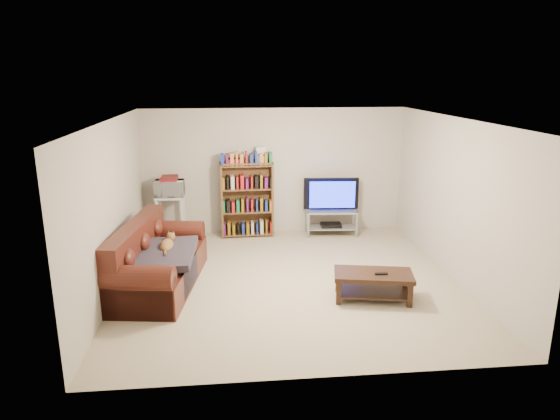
{
  "coord_description": "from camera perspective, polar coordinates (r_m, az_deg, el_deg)",
  "views": [
    {
      "loc": [
        -0.84,
        -6.92,
        3.01
      ],
      "look_at": [
        -0.1,
        0.4,
        1.0
      ],
      "focal_mm": 32.0,
      "sensor_mm": 36.0,
      "label": 1
    }
  ],
  "objects": [
    {
      "name": "television",
      "position": [
        9.53,
        5.93,
        1.76
      ],
      "size": [
        1.06,
        0.21,
        0.61
      ],
      "primitive_type": "imported",
      "rotation": [
        0.0,
        0.0,
        3.07
      ],
      "color": "black",
      "rests_on": "tv_stand"
    },
    {
      "name": "sofa",
      "position": [
        7.52,
        -14.15,
        -6.08
      ],
      "size": [
        1.25,
        2.32,
        0.94
      ],
      "rotation": [
        0.0,
        0.0,
        -0.14
      ],
      "color": "#461A12",
      "rests_on": "floor"
    },
    {
      "name": "shelf_clutter",
      "position": [
        9.31,
        -3.28,
        6.12
      ],
      "size": [
        0.73,
        0.24,
        0.28
      ],
      "rotation": [
        0.0,
        0.0,
        0.03
      ],
      "color": "silver",
      "rests_on": "bookshelf"
    },
    {
      "name": "floor",
      "position": [
        7.59,
        1.07,
        -8.08
      ],
      "size": [
        5.0,
        5.0,
        0.0
      ],
      "primitive_type": "plane",
      "color": "#C0B28F",
      "rests_on": "ground"
    },
    {
      "name": "microwave_stand",
      "position": [
        9.46,
        -12.37,
        -0.2
      ],
      "size": [
        0.53,
        0.39,
        0.84
      ],
      "rotation": [
        0.0,
        0.0,
        -0.02
      ],
      "color": "silver",
      "rests_on": "floor"
    },
    {
      "name": "cat",
      "position": [
        7.42,
        -12.8,
        -3.97
      ],
      "size": [
        0.32,
        0.63,
        0.18
      ],
      "primitive_type": null,
      "rotation": [
        0.0,
        0.0,
        -0.14
      ],
      "color": "brown",
      "rests_on": "sofa"
    },
    {
      "name": "wall_left",
      "position": [
        7.34,
        -18.65,
        0.19
      ],
      "size": [
        0.0,
        5.0,
        5.0
      ],
      "primitive_type": "plane",
      "rotation": [
        1.57,
        0.0,
        1.57
      ],
      "color": "beige",
      "rests_on": "ground"
    },
    {
      "name": "remote",
      "position": [
        6.94,
        11.49,
        -7.14
      ],
      "size": [
        0.18,
        0.06,
        0.02
      ],
      "primitive_type": "cube",
      "rotation": [
        0.0,
        0.0,
        -0.04
      ],
      "color": "black",
      "rests_on": "coffee_table"
    },
    {
      "name": "microwave",
      "position": [
        9.36,
        -12.53,
        2.44
      ],
      "size": [
        0.53,
        0.36,
        0.29
      ],
      "primitive_type": "imported",
      "rotation": [
        0.0,
        0.0,
        -0.02
      ],
      "color": "silver",
      "rests_on": "microwave_stand"
    },
    {
      "name": "tv_stand",
      "position": [
        9.65,
        5.86,
        -0.91
      ],
      "size": [
        1.01,
        0.51,
        0.49
      ],
      "rotation": [
        0.0,
        0.0,
        -0.07
      ],
      "color": "#999EA3",
      "rests_on": "floor"
    },
    {
      "name": "bookshelf",
      "position": [
        9.45,
        -3.79,
        1.31
      ],
      "size": [
        1.0,
        0.33,
        1.43
      ],
      "rotation": [
        0.0,
        0.0,
        0.03
      ],
      "color": "brown",
      "rests_on": "floor"
    },
    {
      "name": "dvd_player",
      "position": [
        9.69,
        5.84,
        -1.72
      ],
      "size": [
        0.41,
        0.3,
        0.06
      ],
      "primitive_type": "cube",
      "rotation": [
        0.0,
        0.0,
        -0.07
      ],
      "color": "black",
      "rests_on": "tv_stand"
    },
    {
      "name": "wall_back",
      "position": [
        9.63,
        -0.67,
        4.45
      ],
      "size": [
        5.0,
        0.0,
        5.0
      ],
      "primitive_type": "plane",
      "rotation": [
        1.57,
        0.0,
        0.0
      ],
      "color": "beige",
      "rests_on": "ground"
    },
    {
      "name": "wall_front",
      "position": [
        4.85,
        4.66,
        -6.69
      ],
      "size": [
        5.0,
        0.0,
        5.0
      ],
      "primitive_type": "plane",
      "rotation": [
        -1.57,
        0.0,
        0.0
      ],
      "color": "beige",
      "rests_on": "ground"
    },
    {
      "name": "wall_right",
      "position": [
        7.89,
        19.45,
        1.14
      ],
      "size": [
        0.0,
        5.0,
        5.0
      ],
      "primitive_type": "plane",
      "rotation": [
        1.57,
        0.0,
        -1.57
      ],
      "color": "beige",
      "rests_on": "ground"
    },
    {
      "name": "game_boxes",
      "position": [
        9.32,
        -12.58,
        3.45
      ],
      "size": [
        0.31,
        0.27,
        0.05
      ],
      "primitive_type": "cube",
      "rotation": [
        0.0,
        0.0,
        -0.02
      ],
      "color": "maroon",
      "rests_on": "microwave"
    },
    {
      "name": "coffee_table",
      "position": [
        7.03,
        10.6,
        -7.96
      ],
      "size": [
        1.14,
        0.72,
        0.39
      ],
      "rotation": [
        0.0,
        0.0,
        -0.19
      ],
      "color": "black",
      "rests_on": "floor"
    },
    {
      "name": "blanket",
      "position": [
        7.26,
        -13.17,
        -4.93
      ],
      "size": [
        0.92,
        1.15,
        0.19
      ],
      "primitive_type": "cube",
      "rotation": [
        0.05,
        -0.04,
        -0.06
      ],
      "color": "#312A35",
      "rests_on": "sofa"
    },
    {
      "name": "ceiling",
      "position": [
        6.99,
        1.16,
        10.28
      ],
      "size": [
        5.0,
        5.0,
        0.0
      ],
      "primitive_type": "plane",
      "rotation": [
        3.14,
        0.0,
        0.0
      ],
      "color": "white",
      "rests_on": "ground"
    }
  ]
}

